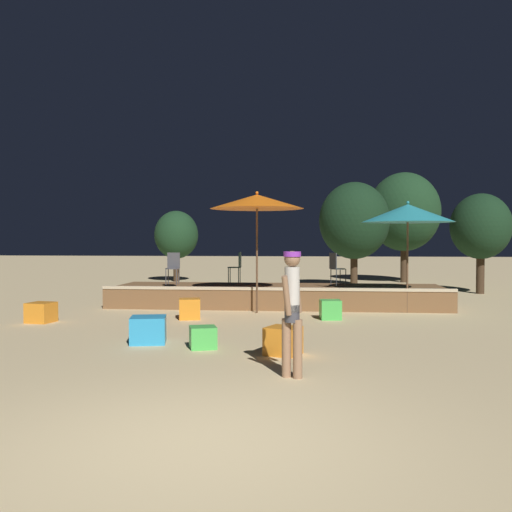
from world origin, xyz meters
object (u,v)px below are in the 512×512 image
Objects in this scene: cube_seat_4 at (330,310)px; bistro_chair_2 at (335,266)px; cube_seat_0 at (283,341)px; cube_seat_2 at (41,312)px; background_tree_2 at (354,221)px; patio_umbrella_1 at (408,213)px; bistro_chair_1 at (237,264)px; bistro_chair_0 at (173,265)px; frisbee_disc at (277,350)px; background_tree_0 at (481,227)px; background_tree_1 at (176,235)px; person_0 at (292,306)px; patio_umbrella_0 at (257,202)px; cube_seat_3 at (203,337)px; cube_seat_1 at (190,309)px; background_tree_3 at (404,212)px; cube_seat_5 at (148,330)px.

bistro_chair_2 is at bearing 85.06° from cube_seat_4.
cube_seat_2 is at bearing 151.54° from cube_seat_0.
patio_umbrella_1 is at bearing -83.68° from background_tree_2.
cube_seat_0 is 0.74× the size of bistro_chair_1.
background_tree_2 is (5.53, 6.88, 1.46)m from bistro_chair_0.
bistro_chair_2 is 6.57m from frisbee_disc.
background_tree_0 is 12.91m from background_tree_1.
frisbee_disc is at bearing 123.40° from person_0.
patio_umbrella_0 is 11.76m from background_tree_1.
patio_umbrella_0 is 5.57× the size of cube_seat_3.
cube_seat_3 is 0.16× the size of background_tree_0.
cube_seat_1 is 3.47m from bistro_chair_1.
patio_umbrella_1 is 6.70m from frisbee_disc.
background_tree_0 is 0.85× the size of background_tree_2.
background_tree_3 reaches higher than person_0.
cube_seat_0 is 6.82m from bistro_chair_2.
background_tree_1 is (-6.62, 11.72, 1.87)m from cube_seat_4.
background_tree_2 is (-4.24, 2.00, 0.29)m from background_tree_0.
cube_seat_3 is 6.81m from bistro_chair_2.
bistro_chair_2 is (2.84, -0.59, 0.00)m from bistro_chair_1.
background_tree_2 is (3.03, 8.03, -0.24)m from patio_umbrella_0.
cube_seat_2 is 7.75m from bistro_chair_2.
bistro_chair_2 is at bearing 33.76° from patio_umbrella_0.
bistro_chair_0 is at bearing -128.79° from background_tree_2.
frisbee_disc is at bearing 141.03° from bistro_chair_2.
cube_seat_1 is 0.34× the size of person_0.
bistro_chair_2 is at bearing -53.88° from background_tree_1.
background_tree_3 is at bearing 73.68° from cube_seat_4.
background_tree_3 is (10.19, 0.49, 1.02)m from background_tree_1.
person_0 is at bearing -64.33° from cube_seat_1.
bistro_chair_2 is at bearing 152.27° from patio_umbrella_1.
patio_umbrella_1 reaches higher than bistro_chair_1.
cube_seat_5 reaches higher than cube_seat_4.
bistro_chair_0 is at bearing 108.76° from cube_seat_3.
patio_umbrella_1 is (3.87, 0.43, -0.30)m from patio_umbrella_0.
bistro_chair_1 reaches higher than cube_seat_3.
cube_seat_3 is 13.59m from background_tree_2.
bistro_chair_1 is (-1.74, 7.26, 0.95)m from cube_seat_0.
bistro_chair_1 is at bearing -123.89° from background_tree_3.
cube_seat_4 is at bearing 75.83° from frisbee_disc.
person_0 is 9.02m from bistro_chair_1.
patio_umbrella_0 is 3.49× the size of bistro_chair_2.
cube_seat_3 is at bearing -32.05° from cube_seat_2.
cube_seat_3 is (1.03, -3.58, -0.05)m from cube_seat_1.
cube_seat_5 is at bearing -113.98° from background_tree_3.
frisbee_disc is (3.35, -6.13, -1.16)m from bistro_chair_0.
person_0 is at bearing -38.10° from cube_seat_2.
cube_seat_1 is 0.96× the size of cube_seat_2.
cube_seat_1 is 0.66× the size of bistro_chair_0.
frisbee_disc is 12.96m from background_tree_0.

